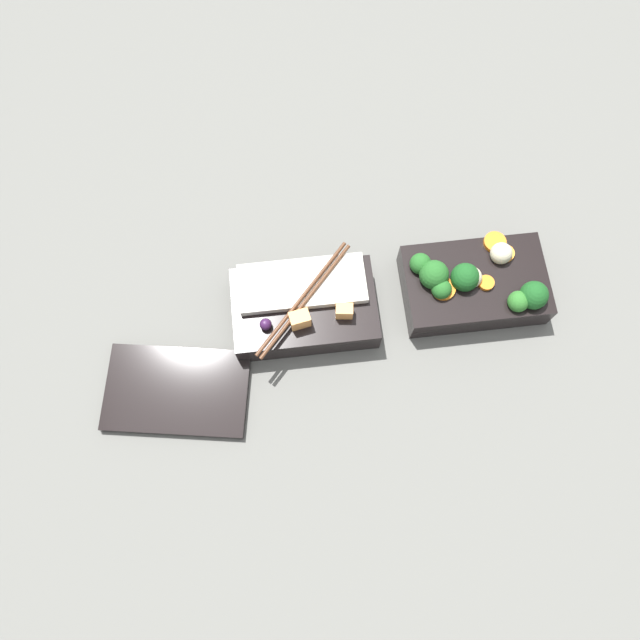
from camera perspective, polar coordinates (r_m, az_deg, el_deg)
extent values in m
plane|color=slate|center=(0.92, 6.58, 1.86)|extent=(3.00, 3.00, 0.00)
cube|color=black|center=(0.92, 13.82, 3.28)|extent=(0.20, 0.12, 0.05)
sphere|color=#236023|center=(0.87, 10.38, 4.09)|extent=(0.04, 0.04, 0.04)
sphere|color=#236023|center=(0.88, 9.17, 5.10)|extent=(0.03, 0.03, 0.03)
sphere|color=#236023|center=(0.87, 11.05, 2.78)|extent=(0.03, 0.03, 0.03)
sphere|color=#19511E|center=(0.88, 13.11, 3.89)|extent=(0.04, 0.04, 0.04)
sphere|color=#19511E|center=(0.90, 18.96, 2.16)|extent=(0.04, 0.04, 0.04)
sphere|color=#2D7028|center=(0.89, 17.67, 1.63)|extent=(0.03, 0.03, 0.03)
cylinder|color=orange|center=(0.92, 15.69, 6.86)|extent=(0.04, 0.04, 0.01)
cylinder|color=orange|center=(0.88, 11.21, 2.82)|extent=(0.04, 0.04, 0.01)
cylinder|color=orange|center=(0.90, 14.95, 3.30)|extent=(0.03, 0.03, 0.01)
cylinder|color=orange|center=(0.92, 16.56, 5.86)|extent=(0.04, 0.04, 0.01)
sphere|color=beige|center=(0.91, 16.23, 5.87)|extent=(0.03, 0.03, 0.03)
sphere|color=beige|center=(0.89, 13.58, 4.08)|extent=(0.03, 0.03, 0.03)
cube|color=black|center=(0.88, -1.42, 1.03)|extent=(0.20, 0.12, 0.05)
cube|color=silver|center=(0.86, -1.65, 3.33)|extent=(0.18, 0.07, 0.01)
cube|color=#F4A356|center=(0.84, 2.23, 0.82)|extent=(0.03, 0.02, 0.02)
cube|color=#F4A356|center=(0.84, -1.86, 0.05)|extent=(0.03, 0.02, 0.03)
sphere|color=#381942|center=(0.84, -4.99, -0.39)|extent=(0.02, 0.02, 0.02)
cylinder|color=#56331E|center=(0.84, -1.67, 2.05)|extent=(0.14, 0.15, 0.01)
cylinder|color=#56331E|center=(0.84, -1.29, 1.79)|extent=(0.14, 0.15, 0.01)
cube|color=black|center=(0.89, -12.95, -6.31)|extent=(0.21, 0.15, 0.01)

